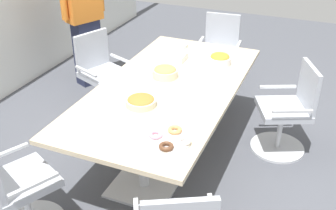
# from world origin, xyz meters

# --- Properties ---
(ground_plane) EXTENTS (10.00, 10.00, 0.01)m
(ground_plane) POSITION_xyz_m (0.00, 0.00, -0.01)
(ground_plane) COLOR #4C4F56
(conference_table) EXTENTS (2.40, 1.20, 0.75)m
(conference_table) POSITION_xyz_m (0.00, 0.00, 0.63)
(conference_table) COLOR #CCB793
(conference_table) RESTS_ON ground
(office_chair_0) EXTENTS (0.72, 0.72, 0.91)m
(office_chair_0) POSITION_xyz_m (0.52, -1.05, 0.41)
(office_chair_0) COLOR silver
(office_chair_0) RESTS_ON ground
(office_chair_1) EXTENTS (0.58, 0.58, 0.91)m
(office_chair_1) POSITION_xyz_m (1.70, -0.00, 0.41)
(office_chair_1) COLOR silver
(office_chair_1) RESTS_ON ground
(office_chair_2) EXTENTS (0.70, 0.70, 0.91)m
(office_chair_2) POSITION_xyz_m (0.54, 1.05, 0.41)
(office_chair_2) COLOR silver
(office_chair_2) RESTS_ON ground
(office_chair_3) EXTENTS (0.72, 0.72, 0.91)m
(office_chair_3) POSITION_xyz_m (-1.38, 0.65, 0.41)
(office_chair_3) COLOR silver
(office_chair_3) RESTS_ON ground
(person_standing_1) EXTENTS (0.59, 0.38, 1.79)m
(person_standing_1) POSITION_xyz_m (1.09, 1.59, 0.94)
(person_standing_1) COLOR #232842
(person_standing_1) RESTS_ON ground
(snack_bowl_pretzels) EXTENTS (0.26, 0.26, 0.08)m
(snack_bowl_pretzels) POSITION_xyz_m (-0.42, 0.07, 0.79)
(snack_bowl_pretzels) COLOR beige
(snack_bowl_pretzels) RESTS_ON conference_table
(snack_bowl_cookies) EXTENTS (0.24, 0.24, 0.11)m
(snack_bowl_cookies) POSITION_xyz_m (0.17, 0.10, 0.80)
(snack_bowl_cookies) COLOR beige
(snack_bowl_cookies) RESTS_ON conference_table
(snack_bowl_chips_orange) EXTENTS (0.22, 0.22, 0.12)m
(snack_bowl_chips_orange) POSITION_xyz_m (0.66, -0.30, 0.81)
(snack_bowl_chips_orange) COLOR white
(snack_bowl_chips_orange) RESTS_ON conference_table
(donut_platter) EXTENTS (0.33, 0.33, 0.04)m
(donut_platter) POSITION_xyz_m (-0.81, -0.35, 0.77)
(donut_platter) COLOR white
(donut_platter) RESTS_ON conference_table
(plate_stack) EXTENTS (0.22, 0.22, 0.04)m
(plate_stack) POSITION_xyz_m (0.95, 0.28, 0.77)
(plate_stack) COLOR white
(plate_stack) RESTS_ON conference_table
(napkin_pile) EXTENTS (0.19, 0.19, 0.07)m
(napkin_pile) POSITION_xyz_m (0.58, 0.15, 0.79)
(napkin_pile) COLOR white
(napkin_pile) RESTS_ON conference_table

